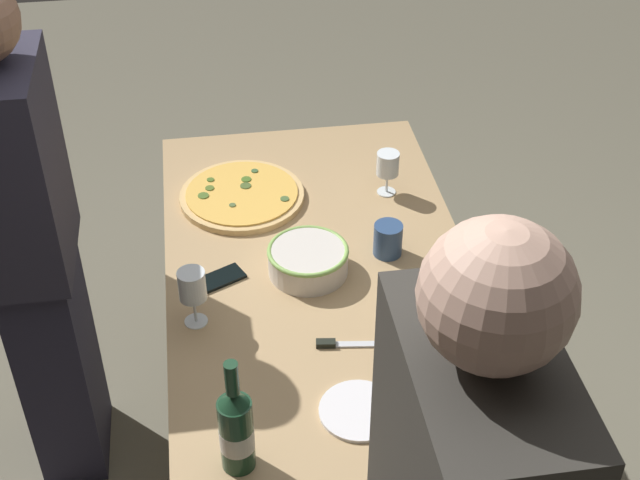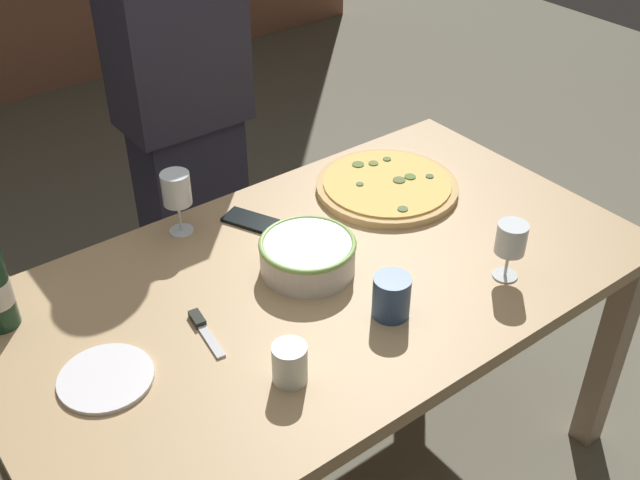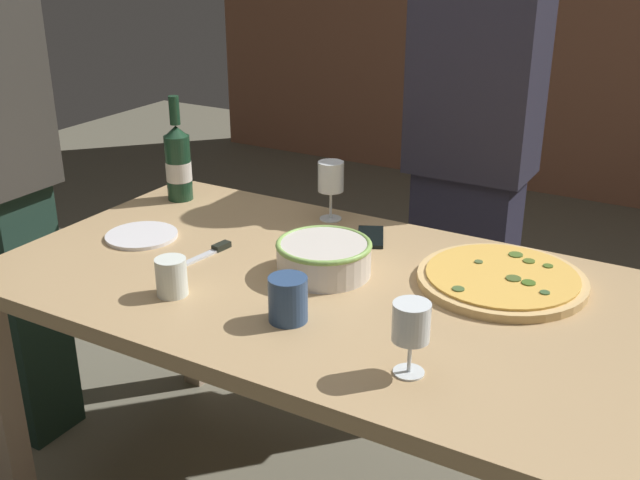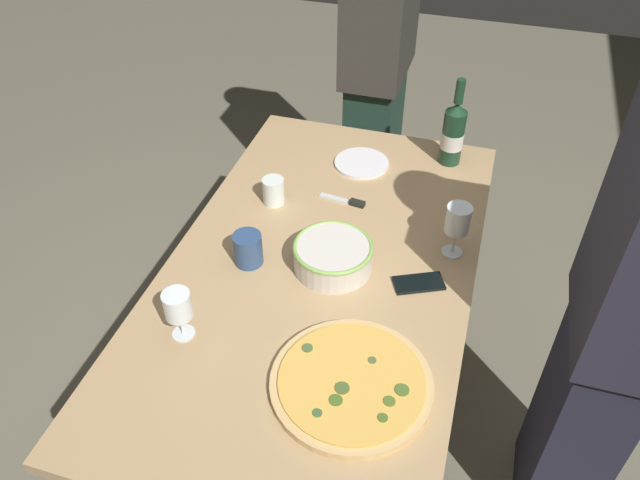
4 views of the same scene
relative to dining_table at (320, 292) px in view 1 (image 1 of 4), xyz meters
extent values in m
plane|color=#6B6754|center=(0.00, 0.00, -0.66)|extent=(8.00, 8.00, 0.00)
cube|color=tan|center=(0.00, 0.00, 0.07)|extent=(1.60, 0.90, 0.04)
cube|color=tan|center=(0.74, -0.40, -0.30)|extent=(0.07, 0.07, 0.71)
cube|color=tan|center=(0.74, 0.40, -0.30)|extent=(0.07, 0.07, 0.71)
cylinder|color=#DDB472|center=(0.39, 0.20, 0.10)|extent=(0.40, 0.40, 0.02)
cylinder|color=#EAB14B|center=(0.39, 0.20, 0.12)|extent=(0.36, 0.36, 0.01)
cylinder|color=#476333|center=(0.33, 0.06, 0.12)|extent=(0.03, 0.03, 0.00)
cylinder|color=#4A5E2A|center=(0.42, 0.18, 0.12)|extent=(0.04, 0.04, 0.00)
cylinder|color=#3D5F34|center=(0.50, 0.14, 0.12)|extent=(0.02, 0.02, 0.00)
cylinder|color=#486624|center=(0.47, 0.29, 0.12)|extent=(0.02, 0.02, 0.00)
cylinder|color=#4F6437|center=(0.32, 0.23, 0.12)|extent=(0.02, 0.02, 0.00)
cylinder|color=#516826|center=(0.42, 0.30, 0.12)|extent=(0.03, 0.03, 0.00)
cylinder|color=#456823|center=(0.46, 0.18, 0.12)|extent=(0.03, 0.03, 0.00)
cylinder|color=#4A6828|center=(0.38, 0.32, 0.12)|extent=(0.04, 0.04, 0.00)
cylinder|color=silver|center=(-0.01, 0.04, 0.13)|extent=(0.23, 0.23, 0.08)
torus|color=#8EBE5A|center=(-0.01, 0.04, 0.17)|extent=(0.24, 0.24, 0.01)
cylinder|color=#193B25|center=(-0.67, 0.29, 0.19)|extent=(0.08, 0.08, 0.20)
cone|color=#193B25|center=(-0.67, 0.29, 0.31)|extent=(0.08, 0.08, 0.04)
cylinder|color=#193B25|center=(-0.67, 0.29, 0.37)|extent=(0.03, 0.03, 0.09)
cylinder|color=silver|center=(-0.67, 0.29, 0.18)|extent=(0.08, 0.08, 0.06)
cylinder|color=white|center=(0.35, -0.27, 0.09)|extent=(0.06, 0.06, 0.00)
cylinder|color=white|center=(0.35, -0.27, 0.13)|extent=(0.01, 0.01, 0.07)
cylinder|color=white|center=(0.35, -0.27, 0.20)|extent=(0.07, 0.07, 0.08)
cylinder|color=white|center=(-0.18, 0.37, 0.09)|extent=(0.06, 0.06, 0.00)
cylinder|color=white|center=(-0.18, 0.37, 0.14)|extent=(0.01, 0.01, 0.08)
cylinder|color=white|center=(-0.18, 0.37, 0.22)|extent=(0.08, 0.08, 0.09)
cylinder|color=white|center=(-0.26, -0.24, 0.14)|extent=(0.07, 0.07, 0.09)
cylinder|color=navy|center=(0.04, -0.21, 0.14)|extent=(0.09, 0.09, 0.10)
cylinder|color=white|center=(-0.56, -0.01, 0.10)|extent=(0.20, 0.20, 0.01)
cube|color=black|center=(-0.01, 0.30, 0.10)|extent=(0.13, 0.16, 0.01)
cube|color=silver|center=(-0.33, -0.04, 0.10)|extent=(0.04, 0.12, 0.01)
cube|color=black|center=(-0.32, 0.03, 0.10)|extent=(0.03, 0.05, 0.02)
cube|color=#252335|center=(0.08, 0.82, -0.25)|extent=(0.32, 0.20, 0.81)
cube|color=#292736|center=(0.08, 0.82, 0.46)|extent=(0.38, 0.24, 0.61)
sphere|color=#CEA28C|center=(-1.11, -0.08, 0.94)|extent=(0.23, 0.23, 0.23)
camera|label=1|loc=(-1.99, 0.30, 1.76)|focal=49.98mm
camera|label=2|loc=(-0.88, -1.16, 1.24)|focal=42.77mm
camera|label=3|loc=(0.83, -1.45, 0.90)|focal=42.81mm
camera|label=4|loc=(1.30, 0.39, 1.38)|focal=35.06mm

